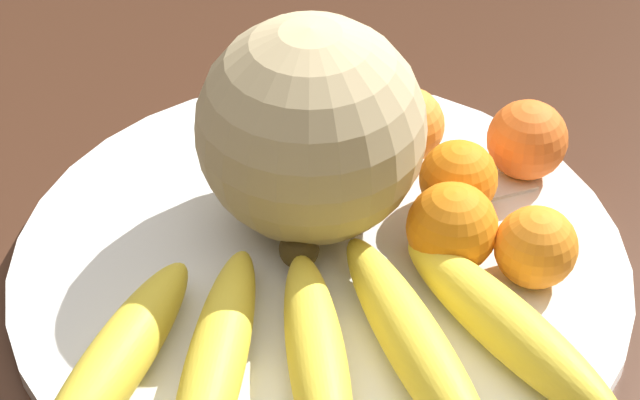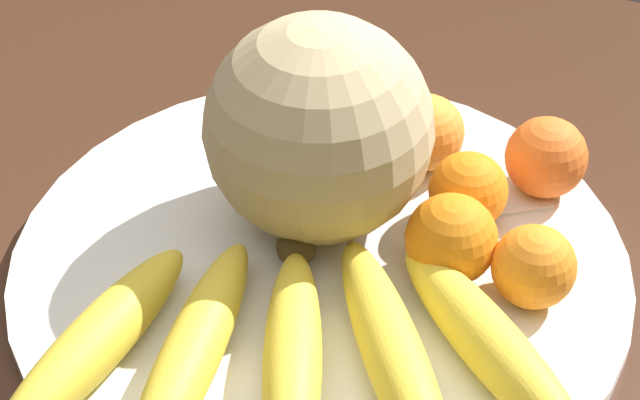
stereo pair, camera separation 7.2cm
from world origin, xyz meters
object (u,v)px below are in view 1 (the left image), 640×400
at_px(fruit_bowl, 320,261).
at_px(produce_tag, 485,190).
at_px(melon, 311,129).
at_px(orange_front_right, 452,228).
at_px(orange_mid_center, 406,125).
at_px(orange_back_right, 536,247).
at_px(kitchen_table, 259,376).
at_px(orange_back_left, 527,140).
at_px(banana_bunch, 320,350).
at_px(orange_front_left, 458,179).

relative_size(fruit_bowl, produce_tag, 5.67).
bearing_deg(melon, orange_front_right, -10.49).
relative_size(orange_front_right, orange_mid_center, 1.06).
distance_m(orange_back_right, produce_tag, 0.10).
height_order(kitchen_table, orange_back_left, orange_back_left).
distance_m(orange_back_left, orange_back_right, 0.12).
xyz_separation_m(orange_back_left, produce_tag, (-0.02, -0.03, -0.03)).
xyz_separation_m(orange_mid_center, orange_back_left, (0.09, 0.00, 0.00)).
bearing_deg(melon, fruit_bowl, -65.54).
relative_size(orange_back_left, orange_back_right, 1.08).
relative_size(kitchen_table, orange_front_right, 24.66).
bearing_deg(orange_front_right, produce_tag, 80.97).
distance_m(orange_back_left, produce_tag, 0.05).
relative_size(fruit_bowl, banana_bunch, 1.27).
bearing_deg(banana_bunch, produce_tag, 137.51).
relative_size(fruit_bowl, orange_back_left, 7.12).
height_order(banana_bunch, produce_tag, banana_bunch).
xyz_separation_m(orange_front_left, orange_back_right, (0.06, -0.06, -0.00)).
bearing_deg(orange_front_left, orange_front_right, -84.76).
relative_size(fruit_bowl, orange_front_left, 7.60).
bearing_deg(orange_back_right, orange_back_left, 100.07).
distance_m(kitchen_table, produce_tag, 0.22).
distance_m(orange_front_right, produce_tag, 0.09).
height_order(orange_front_left, produce_tag, orange_front_left).
bearing_deg(orange_back_right, kitchen_table, -164.94).
height_order(orange_front_left, orange_back_right, same).
bearing_deg(banana_bunch, orange_mid_center, 156.11).
xyz_separation_m(orange_front_right, produce_tag, (0.01, 0.08, -0.03)).
height_order(fruit_bowl, produce_tag, produce_tag).
bearing_deg(fruit_bowl, produce_tag, 44.32).
xyz_separation_m(kitchen_table, orange_back_left, (0.16, 0.16, 0.14)).
distance_m(banana_bunch, orange_front_right, 0.13).
relative_size(banana_bunch, orange_back_right, 6.04).
distance_m(melon, orange_mid_center, 0.11).
bearing_deg(orange_front_left, banana_bunch, -107.13).
distance_m(kitchen_table, orange_front_right, 0.19).
distance_m(banana_bunch, produce_tag, 0.21).
bearing_deg(orange_mid_center, orange_back_left, 2.98).
height_order(kitchen_table, orange_mid_center, orange_mid_center).
distance_m(melon, orange_front_left, 0.12).
xyz_separation_m(orange_front_left, orange_back_left, (0.04, 0.06, 0.00)).
distance_m(orange_front_left, produce_tag, 0.04).
bearing_deg(banana_bunch, fruit_bowl, 172.86).
xyz_separation_m(melon, orange_back_right, (0.16, -0.02, -0.05)).
height_order(melon, orange_back_right, melon).
bearing_deg(orange_back_right, orange_front_left, 137.43).
distance_m(melon, orange_front_right, 0.12).
relative_size(orange_back_right, produce_tag, 0.74).
distance_m(fruit_bowl, produce_tag, 0.14).
bearing_deg(fruit_bowl, orange_back_right, 6.44).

